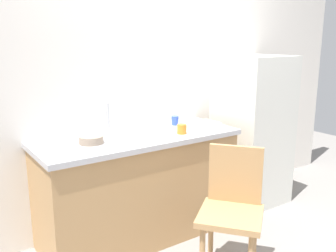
{
  "coord_description": "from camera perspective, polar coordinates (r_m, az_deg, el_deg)",
  "views": [
    {
      "loc": [
        -1.74,
        -1.8,
        1.59
      ],
      "look_at": [
        -0.09,
        0.6,
        0.9
      ],
      "focal_mm": 39.95,
      "sensor_mm": 36.0,
      "label": 1
    }
  ],
  "objects": [
    {
      "name": "faucet",
      "position": [
        3.05,
        -9.16,
        1.37
      ],
      "size": [
        0.02,
        0.02,
        0.23
      ],
      "primitive_type": "cylinder",
      "color": "#B7B7BC",
      "rests_on": "countertop"
    },
    {
      "name": "chair",
      "position": [
        2.56,
        9.72,
        -12.19
      ],
      "size": [
        0.56,
        0.56,
        0.89
      ],
      "rotation": [
        0.0,
        0.0,
        -0.9
      ],
      "color": "tan",
      "rests_on": "ground_plane"
    },
    {
      "name": "refrigerator",
      "position": [
        3.74,
        12.68,
        -0.59
      ],
      "size": [
        0.6,
        0.59,
        1.43
      ],
      "primitive_type": "cube",
      "color": "silver",
      "rests_on": "ground_plane"
    },
    {
      "name": "cup_orange",
      "position": [
        2.95,
        2.12,
        -0.45
      ],
      "size": [
        0.08,
        0.08,
        0.08
      ],
      "primitive_type": "cylinder",
      "color": "orange",
      "rests_on": "countertop"
    },
    {
      "name": "cup_blue",
      "position": [
        3.25,
        1.08,
        0.85
      ],
      "size": [
        0.06,
        0.06,
        0.08
      ],
      "primitive_type": "cylinder",
      "color": "blue",
      "rests_on": "countertop"
    },
    {
      "name": "cabinet_base",
      "position": [
        3.06,
        -4.45,
        -9.53
      ],
      "size": [
        1.56,
        0.6,
        0.81
      ],
      "primitive_type": "cube",
      "color": "tan",
      "rests_on": "ground_plane"
    },
    {
      "name": "back_wall",
      "position": [
        3.32,
        -2.61,
        6.91
      ],
      "size": [
        4.8,
        0.1,
        2.45
      ],
      "primitive_type": "cube",
      "color": "white",
      "rests_on": "ground_plane"
    },
    {
      "name": "terracotta_bowl",
      "position": [
        2.73,
        -11.65,
        -2.06
      ],
      "size": [
        0.17,
        0.17,
        0.05
      ],
      "primitive_type": "cylinder",
      "color": "gray",
      "rests_on": "countertop"
    },
    {
      "name": "dish_tray",
      "position": [
        3.13,
        5.11,
        0.04
      ],
      "size": [
        0.28,
        0.2,
        0.05
      ],
      "primitive_type": "cube",
      "color": "white",
      "rests_on": "countertop"
    },
    {
      "name": "countertop",
      "position": [
        2.92,
        -4.6,
        -1.79
      ],
      "size": [
        1.6,
        0.64,
        0.04
      ],
      "primitive_type": "cube",
      "color": "#B7B7BC",
      "rests_on": "cabinet_base"
    }
  ]
}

